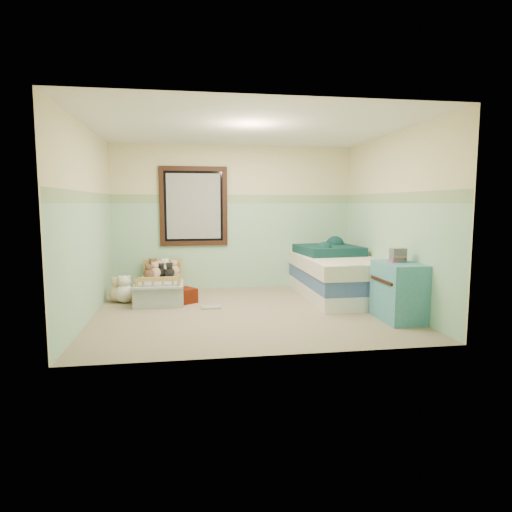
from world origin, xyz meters
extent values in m
cube|color=gray|center=(0.00, 0.00, -0.01)|extent=(4.20, 3.60, 0.02)
cube|color=white|center=(0.00, 0.00, 2.51)|extent=(4.20, 3.60, 0.02)
cube|color=beige|center=(0.00, 1.80, 1.25)|extent=(4.20, 0.04, 2.50)
cube|color=beige|center=(0.00, -1.80, 1.25)|extent=(4.20, 0.04, 2.50)
cube|color=beige|center=(-2.10, 0.00, 1.25)|extent=(0.04, 3.60, 2.50)
cube|color=beige|center=(2.10, 0.00, 1.25)|extent=(0.04, 3.60, 2.50)
cube|color=#90CE9E|center=(0.00, 1.79, 0.75)|extent=(4.20, 0.01, 1.50)
cube|color=#4D854D|center=(0.00, 1.79, 1.57)|extent=(4.20, 0.01, 0.15)
cube|color=black|center=(-0.70, 1.76, 1.45)|extent=(1.16, 0.06, 1.36)
cube|color=#B3B3B1|center=(-0.70, 1.77, 1.45)|extent=(0.92, 0.01, 1.12)
cube|color=tan|center=(-1.25, 1.05, 0.08)|extent=(0.66, 1.31, 0.17)
cube|color=white|center=(-1.25, 1.05, 0.23)|extent=(0.60, 1.26, 0.12)
cube|color=#6A86B8|center=(-1.25, 0.64, 0.30)|extent=(0.71, 0.66, 0.03)
sphere|color=brown|center=(-1.40, 1.55, 0.39)|extent=(0.20, 0.20, 0.20)
sphere|color=white|center=(-1.20, 1.55, 0.39)|extent=(0.20, 0.20, 0.20)
sphere|color=#E4B689|center=(-1.35, 1.33, 0.38)|extent=(0.18, 0.18, 0.18)
sphere|color=black|center=(-1.12, 1.33, 0.37)|extent=(0.17, 0.17, 0.17)
sphere|color=white|center=(-1.77, 0.84, 0.14)|extent=(0.28, 0.28, 0.28)
sphere|color=#E4B689|center=(-1.89, 0.92, 0.13)|extent=(0.26, 0.26, 0.26)
cube|color=white|center=(1.55, 0.77, 0.11)|extent=(1.09, 2.19, 0.22)
cube|color=navy|center=(1.55, 0.77, 0.33)|extent=(1.09, 2.19, 0.22)
cube|color=silver|center=(1.55, 0.77, 0.55)|extent=(1.14, 2.23, 0.22)
cube|color=#09262A|center=(1.50, 1.07, 0.73)|extent=(1.02, 1.07, 0.14)
cube|color=teal|center=(1.86, -0.73, 0.37)|extent=(0.47, 0.75, 0.75)
cube|color=brown|center=(1.86, -0.68, 0.84)|extent=(0.19, 0.15, 0.18)
cube|color=#9A2607|center=(-0.90, 0.69, 0.11)|extent=(0.46, 0.45, 0.22)
cube|color=gold|center=(-0.50, 0.31, 0.01)|extent=(0.28, 0.22, 0.03)
sphere|color=black|center=(-1.26, 1.44, 0.37)|extent=(0.15, 0.15, 0.15)
sphere|color=#E4B689|center=(-1.05, 1.53, 0.38)|extent=(0.18, 0.18, 0.18)
sphere|color=brown|center=(-1.44, 1.22, 0.37)|extent=(0.17, 0.17, 0.17)
sphere|color=#E4B689|center=(-1.29, 1.52, 0.38)|extent=(0.18, 0.18, 0.18)
camera|label=1|loc=(-0.82, -5.94, 1.50)|focal=30.91mm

